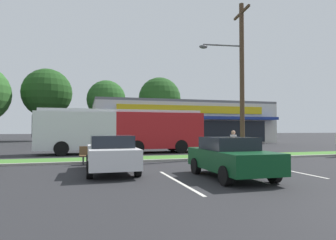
# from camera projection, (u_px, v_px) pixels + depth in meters

# --- Properties ---
(grass_median) EXTENTS (56.00, 2.20, 0.12)m
(grass_median) POSITION_uv_depth(u_px,v_px,m) (208.00, 157.00, 18.63)
(grass_median) COLOR #427A2D
(grass_median) RESTS_ON ground_plane
(curb_lip) EXTENTS (56.00, 0.24, 0.12)m
(curb_lip) POSITION_uv_depth(u_px,v_px,m) (217.00, 159.00, 17.46)
(curb_lip) COLOR #99968C
(curb_lip) RESTS_ON ground_plane
(parking_stripe_0) EXTENTS (0.12, 4.80, 0.01)m
(parking_stripe_0) POSITION_uv_depth(u_px,v_px,m) (178.00, 181.00, 10.17)
(parking_stripe_0) COLOR silver
(parking_stripe_0) RESTS_ON ground_plane
(parking_stripe_1) EXTENTS (0.12, 4.80, 0.01)m
(parking_stripe_1) POSITION_uv_depth(u_px,v_px,m) (234.00, 173.00, 12.01)
(parking_stripe_1) COLOR silver
(parking_stripe_1) RESTS_ON ground_plane
(parking_stripe_2) EXTENTS (0.12, 4.80, 0.01)m
(parking_stripe_2) POSITION_uv_depth(u_px,v_px,m) (286.00, 170.00, 13.02)
(parking_stripe_2) COLOR silver
(parking_stripe_2) RESTS_ON ground_plane
(storefront_building) EXTENTS (23.21, 15.05, 5.42)m
(storefront_building) POSITION_uv_depth(u_px,v_px,m) (177.00, 123.00, 42.09)
(storefront_building) COLOR beige
(storefront_building) RESTS_ON ground_plane
(tree_left) EXTENTS (7.59, 7.59, 11.28)m
(tree_left) POSITION_uv_depth(u_px,v_px,m) (47.00, 93.00, 46.17)
(tree_left) COLOR #473323
(tree_left) RESTS_ON ground_plane
(tree_mid_left) EXTENTS (6.10, 6.10, 9.57)m
(tree_mid_left) POSITION_uv_depth(u_px,v_px,m) (106.00, 100.00, 46.81)
(tree_mid_left) COLOR #473323
(tree_mid_left) RESTS_ON ground_plane
(tree_mid) EXTENTS (7.34, 7.34, 10.84)m
(tree_mid) POSITION_uv_depth(u_px,v_px,m) (160.00, 99.00, 51.49)
(tree_mid) COLOR #473323
(tree_mid) RESTS_ON ground_plane
(utility_pole) EXTENTS (3.08, 2.40, 10.08)m
(utility_pole) POSITION_uv_depth(u_px,v_px,m) (240.00, 74.00, 19.26)
(utility_pole) COLOR #4C3826
(utility_pole) RESTS_ON ground_plane
(city_bus) EXTENTS (12.27, 2.71, 3.25)m
(city_bus) POSITION_uv_depth(u_px,v_px,m) (122.00, 130.00, 22.30)
(city_bus) COLOR #AD191E
(city_bus) RESTS_ON ground_plane
(bus_stop_bench) EXTENTS (1.60, 0.45, 0.95)m
(bus_stop_bench) POSITION_uv_depth(u_px,v_px,m) (96.00, 155.00, 15.03)
(bus_stop_bench) COLOR brown
(bus_stop_bench) RESTS_ON ground_plane
(car_0) EXTENTS (1.99, 4.53, 1.55)m
(car_0) POSITION_uv_depth(u_px,v_px,m) (111.00, 153.00, 12.30)
(car_0) COLOR silver
(car_0) RESTS_ON ground_plane
(car_1) EXTENTS (4.79, 1.93, 1.56)m
(car_1) POSITION_uv_depth(u_px,v_px,m) (127.00, 140.00, 28.53)
(car_1) COLOR black
(car_1) RESTS_ON ground_plane
(car_2) EXTENTS (2.02, 4.19, 1.50)m
(car_2) POSITION_uv_depth(u_px,v_px,m) (231.00, 157.00, 10.95)
(car_2) COLOR #0C3F1E
(car_2) RESTS_ON ground_plane
(pedestrian_by_pole) EXTENTS (0.35, 0.35, 1.74)m
(pedestrian_by_pole) POSITION_uv_depth(u_px,v_px,m) (233.00, 146.00, 16.31)
(pedestrian_by_pole) COLOR black
(pedestrian_by_pole) RESTS_ON ground_plane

